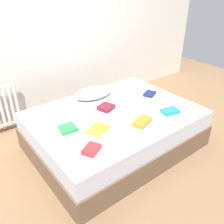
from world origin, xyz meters
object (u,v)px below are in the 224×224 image
bed (114,129)px  textbook_white (130,99)px  textbook_maroon (106,107)px  textbook_green (67,128)px  textbook_teal (170,111)px  textbook_orange (142,122)px  pillow (93,93)px  textbook_yellow (98,129)px  textbook_red (91,149)px  textbook_navy (150,94)px

bed → textbook_white: (0.34, 0.11, 0.28)m
bed → textbook_maroon: bearing=105.4°
textbook_white → textbook_green: bearing=157.7°
textbook_maroon → textbook_teal: 0.79m
bed → textbook_orange: 0.49m
pillow → textbook_teal: (0.48, -0.95, -0.04)m
pillow → textbook_maroon: (-0.08, -0.40, -0.03)m
bed → textbook_maroon: 0.31m
pillow → textbook_white: bearing=-54.1°
pillow → textbook_yellow: size_ratio=2.24×
textbook_white → textbook_teal: size_ratio=0.90×
textbook_red → textbook_teal: textbook_red is taller
textbook_yellow → textbook_white: bearing=2.6°
textbook_green → textbook_maroon: bearing=17.6°
textbook_white → textbook_orange: 0.58m
pillow → textbook_navy: 0.79m
textbook_white → textbook_yellow: bearing=174.6°
textbook_red → textbook_yellow: 0.37m
textbook_maroon → textbook_orange: same height
textbook_teal → textbook_green: size_ratio=1.15×
textbook_orange → textbook_green: size_ratio=1.40×
textbook_navy → textbook_orange: bearing=-166.6°
textbook_white → textbook_green: (-0.99, -0.11, -0.00)m
textbook_red → textbook_orange: textbook_orange is taller
textbook_red → textbook_yellow: size_ratio=0.73×
pillow → textbook_white: (0.30, -0.42, -0.03)m
bed → textbook_navy: (0.69, 0.08, 0.27)m
textbook_navy → textbook_teal: 0.54m
bed → textbook_orange: textbook_orange is taller
textbook_navy → textbook_white: bearing=150.6°
textbook_white → textbook_navy: 0.35m
textbook_yellow → textbook_white: (0.73, 0.31, 0.02)m
textbook_red → textbook_teal: size_ratio=0.88×
bed → pillow: 0.61m
bed → textbook_orange: size_ratio=8.18×
pillow → textbook_red: 1.20m
textbook_yellow → textbook_orange: (0.46, -0.20, 0.02)m
textbook_yellow → textbook_orange: bearing=-43.8°
bed → textbook_white: size_ratio=10.98×
textbook_yellow → textbook_navy: size_ratio=1.36×
bed → textbook_green: size_ratio=11.43×
bed → textbook_red: (-0.64, -0.46, 0.28)m
textbook_teal → textbook_orange: bearing=-170.9°
textbook_navy → textbook_orange: size_ratio=0.72×
textbook_red → textbook_teal: bearing=-26.5°
bed → textbook_navy: textbook_navy is taller
bed → textbook_orange: bearing=-78.8°
textbook_white → pillow: bearing=97.4°
pillow → textbook_green: 0.87m
pillow → textbook_green: bearing=-142.8°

